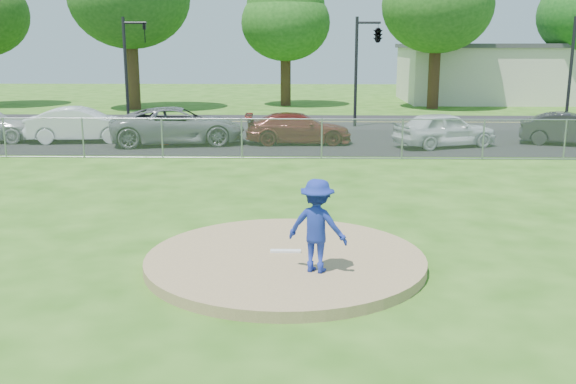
% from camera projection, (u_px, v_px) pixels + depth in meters
% --- Properties ---
extents(ground, '(120.00, 120.00, 0.00)m').
position_uv_depth(ground, '(294.00, 169.00, 22.18)').
color(ground, '#275612').
rests_on(ground, ground).
extents(pitchers_mound, '(5.40, 5.40, 0.20)m').
position_uv_depth(pitchers_mound, '(285.00, 260.00, 12.41)').
color(pitchers_mound, '#937750').
rests_on(pitchers_mound, ground).
extents(pitching_rubber, '(0.60, 0.15, 0.04)m').
position_uv_depth(pitching_rubber, '(286.00, 251.00, 12.58)').
color(pitching_rubber, white).
rests_on(pitching_rubber, pitchers_mound).
extents(chain_link_fence, '(40.00, 0.06, 1.50)m').
position_uv_depth(chain_link_fence, '(295.00, 139.00, 23.96)').
color(chain_link_fence, gray).
rests_on(chain_link_fence, ground).
extents(parking_lot, '(50.00, 8.00, 0.01)m').
position_uv_depth(parking_lot, '(296.00, 141.00, 28.51)').
color(parking_lot, black).
rests_on(parking_lot, ground).
extents(street, '(60.00, 7.00, 0.01)m').
position_uv_depth(street, '(298.00, 122.00, 35.82)').
color(street, black).
rests_on(street, ground).
extents(commercial_building, '(16.40, 9.40, 4.30)m').
position_uv_depth(commercial_building, '(511.00, 73.00, 48.58)').
color(commercial_building, beige).
rests_on(commercial_building, ground).
extents(tree_center, '(6.16, 6.16, 9.84)m').
position_uv_depth(tree_center, '(286.00, 11.00, 44.15)').
color(tree_center, '#372414').
rests_on(tree_center, ground).
extents(traffic_signal_left, '(1.28, 0.20, 5.60)m').
position_uv_depth(traffic_signal_left, '(130.00, 61.00, 33.35)').
color(traffic_signal_left, black).
rests_on(traffic_signal_left, ground).
extents(traffic_signal_center, '(1.42, 2.48, 5.60)m').
position_uv_depth(traffic_signal_center, '(376.00, 37.00, 32.75)').
color(traffic_signal_center, black).
rests_on(traffic_signal_center, ground).
extents(traffic_signal_right, '(1.28, 0.20, 5.60)m').
position_uv_depth(traffic_signal_right, '(576.00, 62.00, 32.76)').
color(traffic_signal_right, black).
rests_on(traffic_signal_right, ground).
extents(pitcher, '(1.24, 0.96, 1.68)m').
position_uv_depth(pitcher, '(317.00, 226.00, 11.36)').
color(pitcher, navy).
rests_on(pitcher, pitchers_mound).
extents(traffic_cone, '(0.32, 0.32, 0.62)m').
position_uv_depth(traffic_cone, '(165.00, 137.00, 27.55)').
color(traffic_cone, '#FF440D').
rests_on(traffic_cone, parking_lot).
extents(parked_car_white, '(4.78, 2.19, 1.52)m').
position_uv_depth(parked_car_white, '(82.00, 125.00, 28.13)').
color(parked_car_white, white).
rests_on(parked_car_white, parking_lot).
extents(parked_car_gray, '(6.08, 3.62, 1.58)m').
position_uv_depth(parked_car_gray, '(178.00, 126.00, 27.55)').
color(parked_car_gray, slate).
rests_on(parked_car_gray, parking_lot).
extents(parked_car_darkred, '(4.65, 2.08, 1.33)m').
position_uv_depth(parked_car_darkred, '(298.00, 128.00, 27.67)').
color(parked_car_darkred, '#5C1C17').
rests_on(parked_car_darkred, parking_lot).
extents(parked_car_pearl, '(4.62, 3.12, 1.46)m').
position_uv_depth(parked_car_pearl, '(445.00, 129.00, 26.79)').
color(parked_car_pearl, silver).
rests_on(parked_car_pearl, parking_lot).
extents(parked_car_charcoal, '(4.33, 2.61, 1.35)m').
position_uv_depth(parked_car_charcoal, '(570.00, 129.00, 27.35)').
color(parked_car_charcoal, black).
rests_on(parked_car_charcoal, parking_lot).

